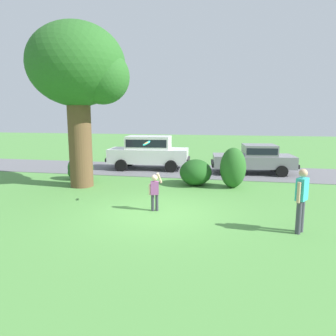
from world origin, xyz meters
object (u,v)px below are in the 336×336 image
(child_thrower, at_px, (155,190))
(adult_onlooker, at_px, (301,197))
(parked_sedan, at_px, (255,158))
(parked_suv, at_px, (149,151))
(oak_tree_large, at_px, (80,72))
(frisbee, at_px, (146,143))

(child_thrower, relative_size, adult_onlooker, 0.74)
(parked_sedan, xyz_separation_m, child_thrower, (-3.66, -7.55, -0.13))
(child_thrower, bearing_deg, parked_sedan, 64.13)
(adult_onlooker, bearing_deg, parked_suv, 126.28)
(oak_tree_large, height_order, adult_onlooker, oak_tree_large)
(parked_sedan, bearing_deg, parked_suv, 177.98)
(parked_sedan, xyz_separation_m, frisbee, (-4.06, -7.06, 1.33))
(child_thrower, bearing_deg, oak_tree_large, 142.75)
(parked_sedan, bearing_deg, oak_tree_large, -148.89)
(oak_tree_large, distance_m, parked_suv, 6.35)
(frisbee, relative_size, adult_onlooker, 0.17)
(parked_sedan, xyz_separation_m, adult_onlooker, (0.61, -8.70, 0.13))
(parked_suv, bearing_deg, adult_onlooker, -53.72)
(adult_onlooker, bearing_deg, frisbee, 160.72)
(oak_tree_large, relative_size, parked_sedan, 1.52)
(child_thrower, distance_m, adult_onlooker, 4.43)
(oak_tree_large, height_order, child_thrower, oak_tree_large)
(parked_sedan, distance_m, frisbee, 8.25)
(parked_sedan, height_order, parked_suv, parked_suv)
(parked_suv, bearing_deg, child_thrower, -73.73)
(parked_suv, xyz_separation_m, child_thrower, (2.26, -7.76, -0.36))
(frisbee, bearing_deg, adult_onlooker, -19.28)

